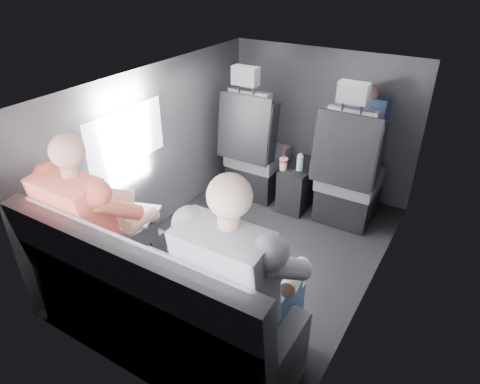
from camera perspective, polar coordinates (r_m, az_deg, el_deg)
The scene contains 19 objects.
floor at distance 3.40m, azimuth 1.50°, elevation -8.18°, with size 2.60×2.60×0.00m, color black.
ceiling at distance 2.79m, azimuth 1.87°, elevation 14.33°, with size 2.60×2.60×0.00m, color #B2B2AD.
panel_left at distance 3.52m, azimuth -11.23°, elevation 5.43°, with size 0.02×2.60×1.35m, color #56565B.
panel_right at distance 2.77m, azimuth 18.10°, elevation -2.64°, with size 0.02×2.60×1.35m, color #56565B.
panel_front at distance 4.12m, azimuth 10.77°, elevation 9.12°, with size 1.80×0.02×1.35m, color #56565B.
panel_back at distance 2.19m, azimuth -15.80°, elevation -11.78°, with size 1.80×0.02×1.35m, color #56565B.
side_window at distance 3.22m, azimuth -14.85°, elevation 7.07°, with size 0.02×0.75×0.42m, color white.
seatbelt at distance 3.39m, azimuth 14.09°, elevation 6.44°, with size 0.05×0.01×0.65m, color black.
front_seat_left at distance 4.01m, azimuth 1.97°, elevation 4.79°, with size 0.52×0.58×1.26m.
front_seat_right at distance 3.70m, azimuth 14.19°, elevation 1.62°, with size 0.52×0.58×1.26m.
center_console at distance 3.96m, azimuth 7.89°, elevation 0.91°, with size 0.24×0.48×0.41m.
rear_bench at distance 2.55m, azimuth -10.78°, elevation -15.10°, with size 1.60×0.57×0.92m.
soda_cup at distance 3.75m, azimuth 5.80°, elevation 3.81°, with size 0.08×0.08×0.24m.
water_bottle at distance 3.74m, azimuth 7.98°, elevation 3.82°, with size 0.06×0.06×0.16m.
laptop_white at distance 2.81m, azimuth -15.58°, elevation -2.53°, with size 0.42×0.44×0.26m.
laptop_black at distance 2.27m, azimuth 1.24°, elevation -9.99°, with size 0.44×0.47×0.26m.
passenger_rear_left at distance 2.70m, azimuth -18.33°, elevation -4.32°, with size 0.53×0.64×1.27m.
passenger_rear_right at distance 2.14m, azimuth 0.27°, elevation -12.04°, with size 0.55×0.66×1.30m.
passenger_front_right at distance 3.80m, azimuth 15.83°, elevation 7.79°, with size 0.37×0.37×0.72m.
Camera 1 is at (1.31, -2.34, 2.08)m, focal length 32.00 mm.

